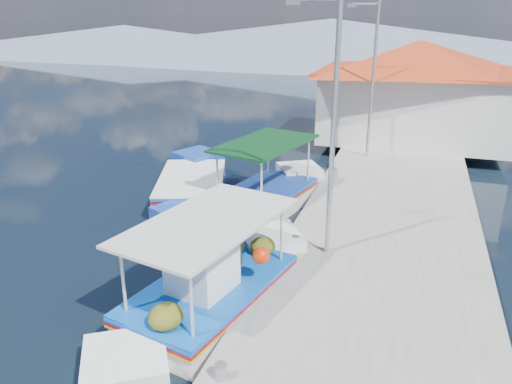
% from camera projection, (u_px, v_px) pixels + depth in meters
% --- Properties ---
extents(ground, '(160.00, 160.00, 0.00)m').
position_uv_depth(ground, '(123.00, 279.00, 11.91)').
color(ground, black).
rests_on(ground, ground).
extents(quay, '(5.00, 44.00, 0.50)m').
position_uv_depth(quay, '(390.00, 209.00, 15.45)').
color(quay, '#A4A19A').
rests_on(quay, ground).
extents(bollards, '(0.20, 17.20, 0.30)m').
position_uv_depth(bollards, '(320.00, 198.00, 15.25)').
color(bollards, '#A5A8AD').
rests_on(bollards, quay).
extents(main_caique, '(3.09, 7.04, 2.37)m').
position_uv_depth(main_caique, '(212.00, 290.00, 10.58)').
color(main_caique, white).
rests_on(main_caique, ground).
extents(caique_green_canopy, '(3.02, 6.53, 2.51)m').
position_uv_depth(caique_green_canopy, '(265.00, 198.00, 16.04)').
color(caique_green_canopy, white).
rests_on(caique_green_canopy, ground).
extents(caique_blue_hull, '(3.69, 6.76, 1.28)m').
position_uv_depth(caique_blue_hull, '(194.00, 190.00, 16.83)').
color(caique_blue_hull, '#1B43A6').
rests_on(caique_blue_hull, ground).
extents(harbor_building, '(10.49, 10.49, 4.40)m').
position_uv_depth(harbor_building, '(416.00, 88.00, 22.51)').
color(harbor_building, silver).
rests_on(harbor_building, quay).
extents(lamp_post_near, '(1.21, 0.14, 6.00)m').
position_uv_depth(lamp_post_near, '(330.00, 118.00, 11.04)').
color(lamp_post_near, '#A5A8AD').
rests_on(lamp_post_near, quay).
extents(lamp_post_far, '(1.21, 0.14, 6.00)m').
position_uv_depth(lamp_post_far, '(371.00, 73.00, 19.06)').
color(lamp_post_far, '#A5A8AD').
rests_on(lamp_post_far, quay).
extents(mountain_ridge, '(171.40, 96.00, 5.50)m').
position_uv_depth(mountain_ridge, '(425.00, 47.00, 59.20)').
color(mountain_ridge, slate).
rests_on(mountain_ridge, ground).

